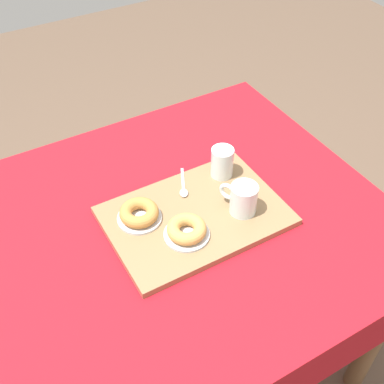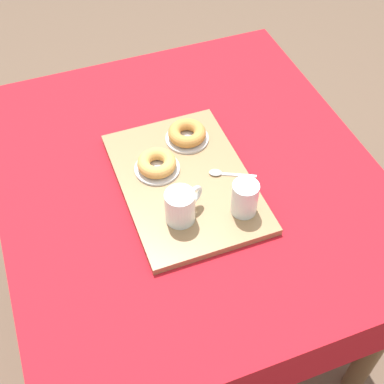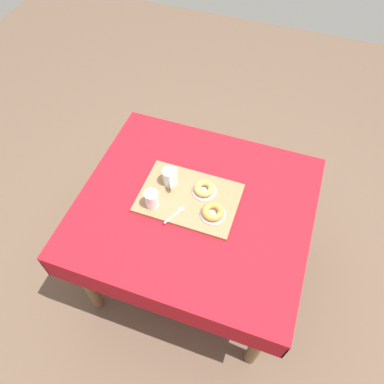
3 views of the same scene
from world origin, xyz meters
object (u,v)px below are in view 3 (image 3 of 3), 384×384
water_glass_near (152,200)px  donut_plate_right (204,191)px  dining_table (195,215)px  donut_plate_left (213,214)px  sugar_donut_left (213,212)px  teaspoon_near (179,211)px  tea_mug_left (170,177)px  serving_tray (189,198)px  sugar_donut_right (204,188)px

water_glass_near → donut_plate_right: water_glass_near is taller
dining_table → donut_plate_left: bearing=160.4°
water_glass_near → sugar_donut_left: bearing=-171.5°
donut_plate_left → water_glass_near: bearing=8.5°
dining_table → teaspoon_near: bearing=54.6°
donut_plate_right → teaspoon_near: bearing=63.5°
water_glass_near → sugar_donut_left: water_glass_near is taller
water_glass_near → tea_mug_left: bearing=-101.8°
serving_tray → donut_plate_left: bearing=157.6°
teaspoon_near → serving_tray: bearing=16.3°
donut_plate_left → dining_table: bearing=-19.6°
sugar_donut_left → donut_plate_right: (0.08, -0.11, -0.02)m
dining_table → tea_mug_left: size_ratio=10.47×
sugar_donut_right → teaspoon_near: (0.08, 0.15, -0.02)m
tea_mug_left → donut_plate_right: size_ratio=0.89×
dining_table → serving_tray: (0.04, -0.02, 0.11)m
dining_table → tea_mug_left: (0.15, -0.07, 0.16)m
serving_tray → teaspoon_near: (0.02, 0.09, 0.01)m
serving_tray → sugar_donut_left: (-0.14, 0.06, 0.03)m
sugar_donut_left → teaspoon_near: 0.16m
sugar_donut_left → donut_plate_right: size_ratio=0.88×
sugar_donut_left → tea_mug_left: bearing=-23.4°
tea_mug_left → water_glass_near: bearing=78.2°
teaspoon_near → donut_plate_right: bearing=-0.2°
serving_tray → tea_mug_left: 0.14m
sugar_donut_left → donut_plate_right: bearing=-54.8°
serving_tray → teaspoon_near: teaspoon_near is taller
serving_tray → donut_plate_right: bearing=-136.0°
dining_table → teaspoon_near: 0.15m
donut_plate_right → donut_plate_left: bearing=125.2°
dining_table → teaspoon_near: teaspoon_near is taller
serving_tray → sugar_donut_left: 0.15m
tea_mug_left → donut_plate_left: size_ratio=0.89×
sugar_donut_left → teaspoon_near: bearing=13.4°
water_glass_near → teaspoon_near: size_ratio=0.77×
tea_mug_left → sugar_donut_right: size_ratio=1.03×
donut_plate_right → teaspoon_near: size_ratio=1.01×
dining_table → donut_plate_right: 0.15m
serving_tray → donut_plate_right: size_ratio=3.94×
serving_tray → sugar_donut_left: sugar_donut_left is taller
water_glass_near → serving_tray: bearing=-145.9°
donut_plate_left → donut_plate_right: bearing=-54.8°
serving_tray → donut_plate_right: 0.08m
dining_table → sugar_donut_left: bearing=160.4°
dining_table → teaspoon_near: (0.05, 0.07, 0.12)m
tea_mug_left → teaspoon_near: bearing=124.0°
donut_plate_left → sugar_donut_left: (-0.00, 0.00, 0.02)m
sugar_donut_right → teaspoon_near: size_ratio=0.87×
water_glass_near → donut_plate_right: 0.26m
serving_tray → sugar_donut_right: size_ratio=4.59×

